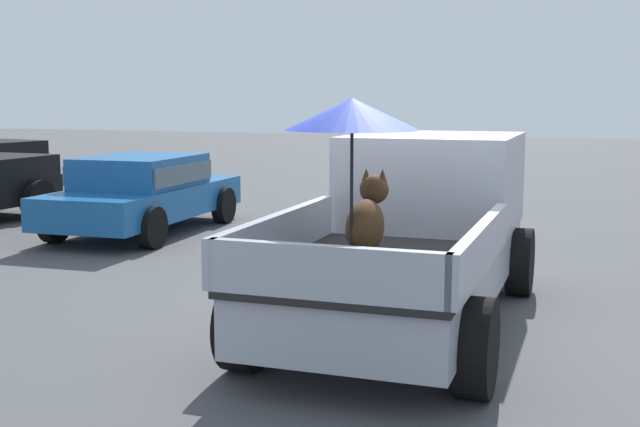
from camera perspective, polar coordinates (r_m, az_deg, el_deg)
The scene contains 3 objects.
ground_plane at distance 8.44m, azimuth 5.93°, elevation -7.87°, with size 80.00×80.00×0.00m, color #4C4C4F.
pickup_truck_main at distance 8.65m, azimuth 6.64°, elevation -0.91°, with size 5.08×2.31×2.32m.
parked_sedan_near at distance 14.26m, azimuth -12.33°, elevation 1.64°, with size 4.38×2.14×1.33m.
Camera 1 is at (-7.87, -1.98, 2.34)m, focal length 45.50 mm.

